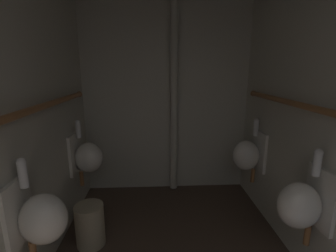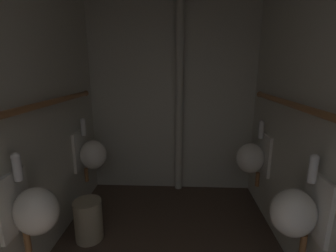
{
  "view_description": "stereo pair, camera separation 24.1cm",
  "coord_description": "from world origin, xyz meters",
  "views": [
    {
      "loc": [
        -0.14,
        0.18,
        1.6
      ],
      "look_at": [
        -0.02,
        2.52,
        1.04
      ],
      "focal_mm": 25.67,
      "sensor_mm": 36.0,
      "label": 1
    },
    {
      "loc": [
        0.1,
        0.18,
        1.6
      ],
      "look_at": [
        -0.02,
        2.52,
        1.04
      ],
      "focal_mm": 25.67,
      "sensor_mm": 36.0,
      "label": 2
    }
  ],
  "objects": [
    {
      "name": "standpipe_back_wall",
      "position": [
        0.09,
        3.15,
        1.21
      ],
      "size": [
        0.09,
        0.09,
        2.37
      ],
      "primitive_type": "cylinder",
      "color": "beige",
      "rests_on": "ground"
    },
    {
      "name": "urinal_left_mid",
      "position": [
        -0.9,
        1.6,
        0.65
      ],
      "size": [
        0.32,
        0.3,
        0.76
      ],
      "color": "silver"
    },
    {
      "name": "wall_back",
      "position": [
        0.0,
        3.26,
        1.21
      ],
      "size": [
        2.21,
        0.06,
        2.42
      ],
      "primitive_type": "cube",
      "color": "beige",
      "rests_on": "ground"
    },
    {
      "name": "supply_pipe_left",
      "position": [
        -0.99,
        1.61,
        1.32
      ],
      "size": [
        0.06,
        2.67,
        0.06
      ],
      "color": "#936038"
    },
    {
      "name": "urinal_left_far",
      "position": [
        -0.9,
        2.71,
        0.65
      ],
      "size": [
        0.32,
        0.3,
        0.76
      ],
      "color": "silver"
    },
    {
      "name": "wall_left",
      "position": [
        -1.08,
        1.62,
        1.21
      ],
      "size": [
        0.06,
        3.35,
        2.42
      ],
      "primitive_type": "cube",
      "color": "beige",
      "rests_on": "ground"
    },
    {
      "name": "waste_bin",
      "position": [
        -0.75,
        2.15,
        0.2
      ],
      "size": [
        0.26,
        0.26,
        0.4
      ],
      "primitive_type": "cylinder",
      "color": "#9E937A",
      "rests_on": "ground"
    },
    {
      "name": "urinal_right_far",
      "position": [
        0.9,
        2.69,
        0.65
      ],
      "size": [
        0.32,
        0.3,
        0.76
      ],
      "color": "silver"
    },
    {
      "name": "urinal_right_mid",
      "position": [
        0.9,
        1.66,
        0.65
      ],
      "size": [
        0.32,
        0.3,
        0.76
      ],
      "color": "silver"
    },
    {
      "name": "supply_pipe_right",
      "position": [
        0.99,
        1.6,
        1.32
      ],
      "size": [
        0.06,
        2.64,
        0.06
      ],
      "color": "#936038"
    }
  ]
}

